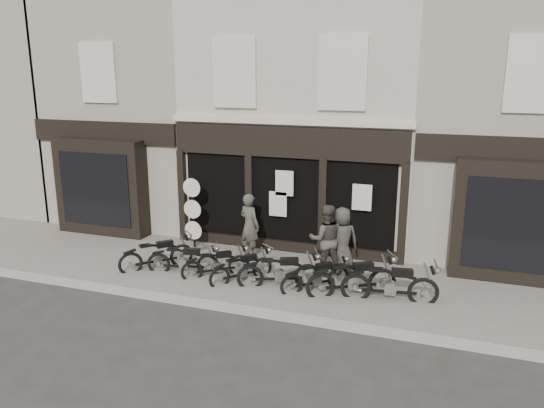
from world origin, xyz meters
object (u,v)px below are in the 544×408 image
(man_left, at_px, (250,225))
(motorcycle_6, at_px, (353,281))
(motorcycle_2, at_px, (217,266))
(man_centre, at_px, (326,239))
(advert_sign_post, at_px, (193,215))
(man_right, at_px, (342,240))
(motorcycle_5, at_px, (316,279))
(motorcycle_4, at_px, (280,275))
(motorcycle_0, at_px, (157,257))
(motorcycle_1, at_px, (184,263))
(motorcycle_3, at_px, (242,271))
(motorcycle_7, at_px, (391,287))

(man_left, bearing_deg, motorcycle_6, 176.65)
(motorcycle_2, xyz_separation_m, man_left, (0.31, 1.66, 0.71))
(man_centre, bearing_deg, advert_sign_post, -30.37)
(man_right, bearing_deg, motorcycle_5, 52.74)
(motorcycle_2, relative_size, motorcycle_6, 0.76)
(motorcycle_4, distance_m, motorcycle_5, 0.94)
(motorcycle_0, distance_m, motorcycle_5, 4.58)
(motorcycle_0, bearing_deg, man_left, -9.16)
(motorcycle_1, bearing_deg, motorcycle_3, -12.73)
(motorcycle_2, height_order, advert_sign_post, advert_sign_post)
(motorcycle_4, distance_m, man_left, 2.44)
(motorcycle_0, xyz_separation_m, motorcycle_1, (0.89, -0.08, -0.02))
(motorcycle_7, bearing_deg, advert_sign_post, 153.42)
(motorcycle_5, bearing_deg, man_left, 103.87)
(man_right, xyz_separation_m, advert_sign_post, (-4.74, 0.46, 0.15))
(advert_sign_post, bearing_deg, man_left, -4.56)
(motorcycle_0, relative_size, man_left, 0.91)
(motorcycle_5, bearing_deg, advert_sign_post, 115.11)
(motorcycle_3, xyz_separation_m, man_left, (-0.47, 1.74, 0.71))
(motorcycle_4, xyz_separation_m, man_centre, (0.89, 1.25, 0.66))
(motorcycle_3, distance_m, motorcycle_5, 2.00)
(man_left, relative_size, man_centre, 1.00)
(motorcycle_7, bearing_deg, man_centre, 138.06)
(motorcycle_3, bearing_deg, advert_sign_post, 88.54)
(motorcycle_6, distance_m, motorcycle_7, 0.93)
(motorcycle_2, xyz_separation_m, motorcycle_3, (0.78, -0.07, 0.00))
(motorcycle_3, height_order, motorcycle_5, motorcycle_5)
(motorcycle_6, bearing_deg, man_left, 123.89)
(motorcycle_0, distance_m, motorcycle_6, 5.51)
(motorcycle_0, bearing_deg, motorcycle_3, -48.88)
(motorcycle_2, relative_size, motorcycle_3, 0.98)
(man_centre, xyz_separation_m, man_right, (0.38, 0.27, -0.06))
(motorcycle_7, xyz_separation_m, advert_sign_post, (-6.26, 1.94, 0.72))
(motorcycle_2, bearing_deg, motorcycle_1, 146.15)
(motorcycle_1, height_order, motorcycle_6, motorcycle_6)
(motorcycle_2, height_order, motorcycle_4, motorcycle_4)
(motorcycle_2, xyz_separation_m, motorcycle_5, (2.77, -0.01, 0.01))
(motorcycle_3, relative_size, man_left, 0.85)
(man_right, bearing_deg, motorcycle_4, 26.40)
(motorcycle_0, bearing_deg, motorcycle_2, -47.15)
(man_centre, bearing_deg, motorcycle_2, 1.53)
(motorcycle_6, distance_m, man_left, 3.84)
(motorcycle_0, bearing_deg, advert_sign_post, 37.08)
(motorcycle_7, height_order, advert_sign_post, advert_sign_post)
(motorcycle_3, relative_size, man_centre, 0.85)
(man_left, distance_m, man_centre, 2.48)
(motorcycle_2, bearing_deg, motorcycle_6, -40.03)
(motorcycle_7, relative_size, man_centre, 1.21)
(motorcycle_7, height_order, man_left, man_left)
(motorcycle_5, height_order, man_centre, man_centre)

